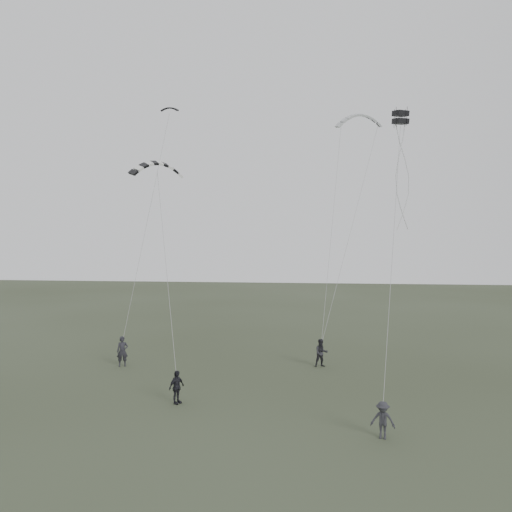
# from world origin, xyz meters

# --- Properties ---
(ground) EXTENTS (140.00, 140.00, 0.00)m
(ground) POSITION_xyz_m (0.00, 0.00, 0.00)
(ground) COLOR #2F3622
(ground) RESTS_ON ground
(flyer_left) EXTENTS (0.83, 0.68, 1.98)m
(flyer_left) POSITION_xyz_m (-7.72, 6.32, 0.99)
(flyer_left) COLOR black
(flyer_left) RESTS_ON ground
(flyer_right) EXTENTS (1.03, 0.89, 1.83)m
(flyer_right) POSITION_xyz_m (5.37, 7.66, 0.92)
(flyer_right) COLOR black
(flyer_right) RESTS_ON ground
(flyer_center) EXTENTS (0.85, 1.07, 1.70)m
(flyer_center) POSITION_xyz_m (-2.13, -0.58, 0.85)
(flyer_center) COLOR black
(flyer_center) RESTS_ON ground
(flyer_far) EXTENTS (1.13, 0.82, 1.58)m
(flyer_far) POSITION_xyz_m (7.75, -3.96, 0.79)
(flyer_far) COLOR #27272C
(flyer_far) RESTS_ON ground
(kite_dark_small) EXTENTS (1.36, 0.53, 0.56)m
(kite_dark_small) POSITION_xyz_m (-6.30, 12.76, 18.58)
(kite_dark_small) COLOR black
(kite_dark_small) RESTS_ON flyer_left
(kite_pale_large) EXTENTS (3.72, 1.59, 1.70)m
(kite_pale_large) POSITION_xyz_m (8.42, 15.17, 18.23)
(kite_pale_large) COLOR #B3B6B9
(kite_pale_large) RESTS_ON flyer_right
(kite_striped) EXTENTS (3.53, 2.92, 1.51)m
(kite_striped) POSITION_xyz_m (-5.20, 6.13, 13.33)
(kite_striped) COLOR black
(kite_striped) RESTS_ON flyer_center
(kite_box) EXTENTS (0.97, 1.01, 0.82)m
(kite_box) POSITION_xyz_m (9.68, 3.88, 15.30)
(kite_box) COLOR black
(kite_box) RESTS_ON flyer_far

